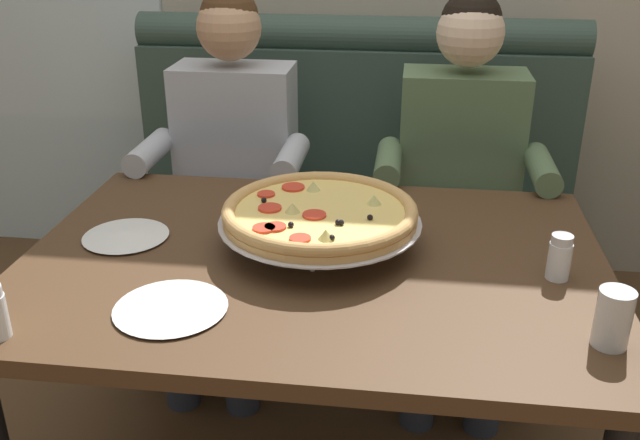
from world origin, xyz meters
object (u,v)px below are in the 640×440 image
(pizza, at_px, (320,214))
(patio_chair, at_px, (119,96))
(shaker_pepper_flakes, at_px, (559,260))
(plate_near_left, at_px, (126,234))
(diner_left, at_px, (229,164))
(drinking_glass, at_px, (612,322))
(dining_table, at_px, (313,285))
(booth_bench, at_px, (349,223))
(diner_right, at_px, (460,175))
(plate_near_right, at_px, (170,306))

(pizza, relative_size, patio_chair, 0.57)
(shaker_pepper_flakes, distance_m, patio_chair, 3.03)
(plate_near_left, bearing_deg, diner_left, 81.33)
(plate_near_left, bearing_deg, drinking_glass, -16.94)
(dining_table, xyz_separation_m, patio_chair, (-1.42, 2.24, -0.14))
(drinking_glass, bearing_deg, booth_bench, 115.93)
(diner_right, bearing_deg, pizza, -120.51)
(plate_near_right, bearing_deg, drinking_glass, -0.85)
(booth_bench, xyz_separation_m, shaker_pepper_flakes, (0.56, -0.99, 0.39))
(shaker_pepper_flakes, bearing_deg, booth_bench, 119.25)
(booth_bench, xyz_separation_m, pizza, (0.01, -0.90, 0.43))
(diner_left, relative_size, diner_right, 1.00)
(diner_right, distance_m, patio_chair, 2.39)
(booth_bench, distance_m, drinking_glass, 1.45)
(drinking_glass, bearing_deg, diner_right, 102.93)
(plate_near_left, distance_m, plate_near_right, 0.39)
(diner_right, height_order, plate_near_left, diner_right)
(booth_bench, height_order, plate_near_left, booth_bench)
(shaker_pepper_flakes, relative_size, plate_near_left, 0.49)
(patio_chair, bearing_deg, diner_left, -56.14)
(plate_near_left, bearing_deg, dining_table, -4.82)
(dining_table, bearing_deg, shaker_pepper_flakes, -3.50)
(diner_right, distance_m, pizza, 0.75)
(dining_table, xyz_separation_m, shaker_pepper_flakes, (0.56, -0.03, 0.12))
(dining_table, height_order, shaker_pepper_flakes, shaker_pepper_flakes)
(shaker_pepper_flakes, distance_m, drinking_glass, 0.26)
(dining_table, bearing_deg, patio_chair, 122.38)
(plate_near_left, bearing_deg, plate_near_right, -55.03)
(diner_left, bearing_deg, drinking_glass, -44.82)
(diner_left, height_order, diner_right, same)
(shaker_pepper_flakes, bearing_deg, plate_near_left, 175.89)
(booth_bench, distance_m, pizza, 1.00)
(dining_table, bearing_deg, drinking_glass, -25.60)
(drinking_glass, bearing_deg, pizza, 149.85)
(booth_bench, relative_size, diner_left, 1.33)
(dining_table, relative_size, pizza, 2.81)
(diner_right, distance_m, shaker_pepper_flakes, 0.75)
(diner_right, height_order, plate_near_right, diner_right)
(drinking_glass, bearing_deg, diner_left, 135.18)
(pizza, bearing_deg, diner_right, 59.49)
(patio_chair, bearing_deg, plate_near_left, -66.88)
(dining_table, relative_size, diner_right, 1.08)
(booth_bench, height_order, patio_chair, booth_bench)
(booth_bench, relative_size, diner_right, 1.33)
(plate_near_right, height_order, patio_chair, patio_chair)
(plate_near_left, bearing_deg, shaker_pepper_flakes, -4.11)
(diner_right, height_order, drinking_glass, diner_right)
(booth_bench, relative_size, dining_table, 1.23)
(shaker_pepper_flakes, xyz_separation_m, patio_chair, (-1.98, 2.28, -0.26))
(diner_left, relative_size, drinking_glass, 10.92)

